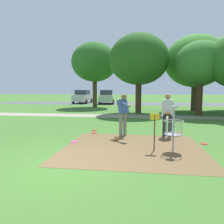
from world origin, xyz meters
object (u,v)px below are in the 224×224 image
object	(u,v)px
frisbee_near_basket	(180,132)
frisbee_scattered_a	(118,139)
tree_mid_left	(201,63)
tree_mid_center	(95,62)
tree_near_right	(195,61)
parked_car_center_left	(107,97)
frisbee_far_left	(74,142)
parked_car_leftmost	(83,97)
frisbee_far_right	(94,133)
tree_mid_right	(139,60)
player_throwing	(167,112)
frisbee_by_tee	(94,130)
disc_golf_basket	(171,127)
frisbee_mid_grass	(204,144)
player_foreground_watching	(123,112)

from	to	relation	value
frisbee_near_basket	frisbee_scattered_a	xyz separation A→B (m)	(-2.57, -1.61, 0.00)
tree_mid_left	tree_mid_center	world-z (taller)	tree_mid_center
tree_near_right	tree_mid_center	world-z (taller)	tree_mid_center
frisbee_near_basket	parked_car_center_left	size ratio (longest dim) A/B	0.05
frisbee_far_left	parked_car_leftmost	xyz separation A→B (m)	(-5.83, 21.61, 0.91)
frisbee_far_right	frisbee_far_left	bearing A→B (deg)	-102.50
parked_car_center_left	parked_car_leftmost	bearing A→B (deg)	170.04
tree_mid_right	player_throwing	bearing A→B (deg)	-81.25
frisbee_far_left	parked_car_center_left	size ratio (longest dim) A/B	0.05
parked_car_center_left	frisbee_far_right	bearing A→B (deg)	-82.08
player_throwing	frisbee_far_left	xyz separation A→B (m)	(-3.41, -1.48, -0.96)
tree_mid_center	frisbee_by_tee	bearing A→B (deg)	-77.55
disc_golf_basket	frisbee_by_tee	bearing A→B (deg)	136.16
tree_near_right	parked_car_center_left	world-z (taller)	tree_near_right
tree_mid_right	parked_car_center_left	xyz separation A→B (m)	(-4.44, 11.09, -3.31)
frisbee_by_tee	frisbee_scattered_a	bearing A→B (deg)	-48.99
player_throwing	tree_mid_center	world-z (taller)	tree_mid_center
frisbee_by_tee	tree_mid_left	bearing A→B (deg)	46.83
disc_golf_basket	parked_car_leftmost	size ratio (longest dim) A/B	0.33
disc_golf_basket	frisbee_near_basket	xyz separation A→B (m)	(0.80, 3.07, -0.74)
parked_car_center_left	frisbee_mid_grass	bearing A→B (deg)	-71.61
parked_car_center_left	player_throwing	bearing A→B (deg)	-73.61
frisbee_near_basket	frisbee_far_left	distance (m)	4.69
frisbee_mid_grass	frisbee_scattered_a	world-z (taller)	same
frisbee_by_tee	parked_car_leftmost	world-z (taller)	parked_car_leftmost
player_throwing	tree_mid_left	size ratio (longest dim) A/B	0.32
player_throwing	frisbee_near_basket	size ratio (longest dim) A/B	8.09
frisbee_near_basket	parked_car_leftmost	size ratio (longest dim) A/B	0.05
frisbee_by_tee	frisbee_mid_grass	size ratio (longest dim) A/B	0.91
player_throwing	frisbee_far_right	world-z (taller)	player_throwing
player_foreground_watching	player_throwing	bearing A→B (deg)	7.50
frisbee_by_tee	frisbee_mid_grass	xyz separation A→B (m)	(4.31, -1.83, 0.00)
frisbee_scattered_a	tree_mid_center	world-z (taller)	tree_mid_center
player_foreground_watching	tree_mid_center	distance (m)	15.05
player_throwing	frisbee_scattered_a	distance (m)	2.27
disc_golf_basket	tree_mid_left	distance (m)	10.63
player_foreground_watching	parked_car_leftmost	size ratio (longest dim) A/B	0.40
disc_golf_basket	tree_near_right	xyz separation A→B (m)	(3.65, 12.93, 3.55)
frisbee_far_left	tree_near_right	size ratio (longest dim) A/B	0.04
player_throwing	parked_car_leftmost	size ratio (longest dim) A/B	0.40
frisbee_scattered_a	tree_mid_right	world-z (taller)	tree_mid_right
tree_mid_left	tree_near_right	bearing A→B (deg)	83.31
player_foreground_watching	frisbee_mid_grass	xyz separation A→B (m)	(2.88, -0.89, -0.98)
tree_near_right	frisbee_far_right	bearing A→B (deg)	-121.88
frisbee_near_basket	tree_near_right	xyz separation A→B (m)	(2.85, 9.86, 4.30)
disc_golf_basket	tree_near_right	world-z (taller)	tree_near_right
tree_mid_left	disc_golf_basket	bearing A→B (deg)	-108.68
frisbee_near_basket	tree_mid_left	xyz separation A→B (m)	(2.47, 6.58, 3.77)
frisbee_near_basket	tree_mid_right	bearing A→B (deg)	104.47
frisbee_scattered_a	player_throwing	bearing A→B (deg)	21.39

